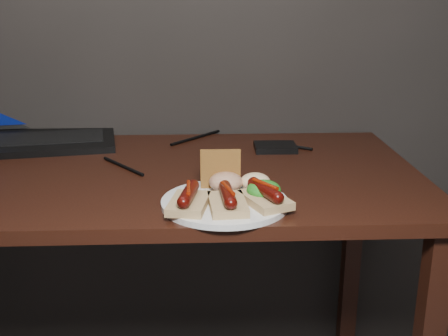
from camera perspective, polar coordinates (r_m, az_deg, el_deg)
desk at (r=1.40m, az=-9.49°, el=-3.71°), size 1.40×0.70×0.75m
laptop at (r=1.71m, az=-18.15°, el=4.48°), size 0.46×0.42×0.25m
hard_drive at (r=1.53m, az=5.23°, el=2.11°), size 0.11×0.09×0.02m
desk_cables at (r=1.53m, az=-8.44°, el=1.85°), size 0.91×0.43×0.01m
plate at (r=1.14m, az=0.07°, el=-3.54°), size 0.30×0.30×0.01m
bread_sausage_left at (r=1.09m, az=-3.62°, el=-3.18°), size 0.09×0.13×0.04m
bread_sausage_center at (r=1.09m, az=0.38°, el=-3.26°), size 0.08×0.12×0.04m
bread_sausage_right at (r=1.11m, az=4.19°, el=-2.81°), size 0.11×0.13×0.04m
crispbread at (r=1.19m, az=-0.36°, el=-0.09°), size 0.09×0.01×0.08m
salad_greens at (r=1.14m, az=4.06°, el=-2.24°), size 0.07×0.07×0.04m
salsa_mound at (r=1.18m, az=0.20°, el=-1.42°), size 0.07×0.07×0.04m
coleslaw_mound at (r=1.19m, az=3.19°, el=-1.38°), size 0.06×0.06×0.04m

